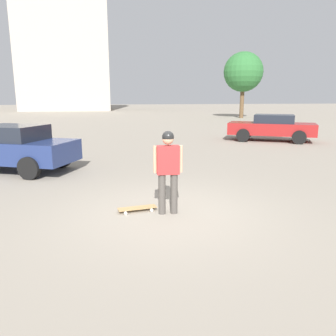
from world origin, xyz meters
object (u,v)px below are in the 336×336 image
Objects in this scene: person at (168,166)px; car_parked_near at (11,147)px; car_parked_far at (272,127)px; skateboard at (137,208)px.

person is 0.38× the size of car_parked_near.
car_parked_far is at bearing -131.52° from car_parked_near.
car_parked_far is at bearing -137.98° from skateboard.
person is 0.35× the size of car_parked_far.
car_parked_near is at bearing -60.31° from skateboard.
skateboard is at bearing 79.55° from car_parked_far.
car_parked_far is (7.97, 10.22, -0.24)m from person.
person is at bearing 82.34° from car_parked_far.
person reaches higher than skateboard.
person is at bearing 150.19° from skateboard.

